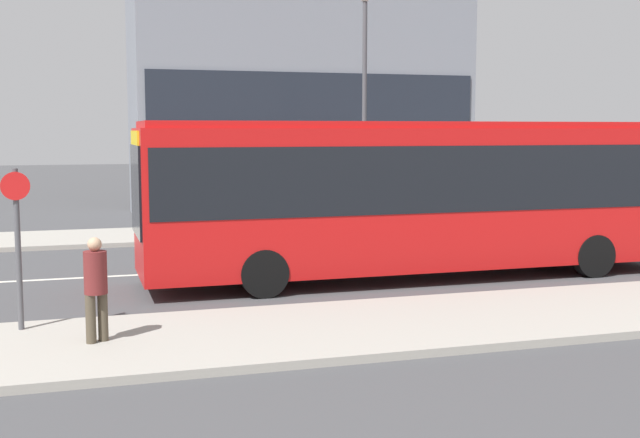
% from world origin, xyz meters
% --- Properties ---
extents(ground_plane, '(120.00, 120.00, 0.00)m').
position_xyz_m(ground_plane, '(0.00, 0.00, 0.00)').
color(ground_plane, '#444447').
extents(sidewalk_near, '(44.00, 3.50, 0.13)m').
position_xyz_m(sidewalk_near, '(0.00, -6.25, 0.07)').
color(sidewalk_near, '#A39E93').
rests_on(sidewalk_near, ground_plane).
extents(sidewalk_far, '(44.00, 3.50, 0.13)m').
position_xyz_m(sidewalk_far, '(0.00, 6.25, 0.07)').
color(sidewalk_far, '#A39E93').
rests_on(sidewalk_far, ground_plane).
extents(lane_centerline, '(41.80, 0.16, 0.01)m').
position_xyz_m(lane_centerline, '(0.00, 0.00, 0.00)').
color(lane_centerline, silver).
rests_on(lane_centerline, ground_plane).
extents(apartment_block_left_tower, '(12.63, 5.27, 15.28)m').
position_xyz_m(apartment_block_left_tower, '(3.94, 12.10, 7.63)').
color(apartment_block_left_tower, gray).
rests_on(apartment_block_left_tower, ground_plane).
extents(city_bus, '(12.19, 2.50, 3.45)m').
position_xyz_m(city_bus, '(2.78, -2.10, 1.98)').
color(city_bus, red).
rests_on(city_bus, ground_plane).
extents(parked_car_0, '(4.57, 1.85, 1.31)m').
position_xyz_m(parked_car_0, '(11.94, 3.22, 0.63)').
color(parked_car_0, navy).
rests_on(parked_car_0, ground_plane).
extents(pedestrian_near_stop, '(0.34, 0.34, 1.58)m').
position_xyz_m(pedestrian_near_stop, '(-4.21, -6.18, 1.02)').
color(pedestrian_near_stop, '#4C4233').
rests_on(pedestrian_near_stop, sidewalk_near).
extents(bus_stop_sign, '(0.44, 0.12, 2.55)m').
position_xyz_m(bus_stop_sign, '(-5.34, -5.07, 1.63)').
color(bus_stop_sign, '#4C4C51').
rests_on(bus_stop_sign, sidewalk_near).
extents(street_lamp, '(0.36, 0.36, 7.35)m').
position_xyz_m(street_lamp, '(4.12, 5.05, 4.58)').
color(street_lamp, '#4C4C51').
rests_on(street_lamp, sidewalk_far).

